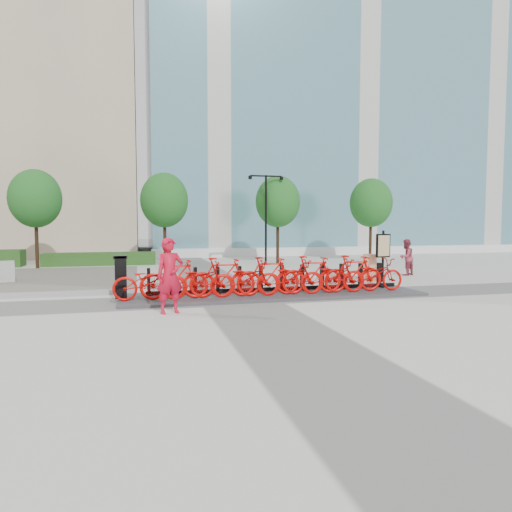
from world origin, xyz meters
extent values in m
plane|color=#BAB9AC|center=(0.00, 0.00, 0.00)|extent=(120.00, 120.00, 0.00)
cube|color=teal|center=(14.00, 26.00, 12.00)|extent=(32.00, 16.00, 24.00)
cube|color=#184815|center=(-5.00, 13.20, 0.35)|extent=(6.00, 1.20, 0.70)
cylinder|color=#342110|center=(-8.00, 12.00, 1.50)|extent=(0.18, 0.18, 3.00)
ellipsoid|color=#216B28|center=(-8.00, 12.00, 3.60)|extent=(2.60, 2.60, 2.99)
cylinder|color=#342110|center=(-1.50, 12.00, 1.50)|extent=(0.18, 0.18, 3.00)
ellipsoid|color=#216B28|center=(-1.50, 12.00, 3.60)|extent=(2.60, 2.60, 2.99)
cylinder|color=#342110|center=(5.00, 12.00, 1.50)|extent=(0.18, 0.18, 3.00)
ellipsoid|color=#216B28|center=(5.00, 12.00, 3.60)|extent=(2.60, 2.60, 2.99)
cylinder|color=#342110|center=(11.00, 12.00, 1.50)|extent=(0.18, 0.18, 3.00)
ellipsoid|color=#216B28|center=(11.00, 12.00, 3.60)|extent=(2.60, 2.60, 2.99)
cylinder|color=black|center=(4.00, 11.00, 2.50)|extent=(0.12, 0.12, 5.00)
cube|color=black|center=(3.55, 11.00, 4.95)|extent=(0.90, 0.08, 0.08)
cube|color=black|center=(4.45, 11.00, 4.95)|extent=(0.90, 0.08, 0.08)
cylinder|color=black|center=(3.10, 11.00, 4.85)|extent=(0.20, 0.20, 0.18)
cylinder|color=black|center=(4.90, 11.00, 4.85)|extent=(0.20, 0.20, 0.18)
cube|color=#3C3D41|center=(1.30, 0.30, 0.04)|extent=(9.60, 2.40, 0.08)
imported|color=#C60703|center=(-2.60, -0.05, 0.63)|extent=(2.08, 0.72, 1.09)
imported|color=#C60703|center=(-1.88, -0.05, 0.69)|extent=(2.01, 0.57, 1.21)
imported|color=#C60703|center=(-1.16, -0.05, 0.63)|extent=(2.08, 0.72, 1.09)
imported|color=#C60703|center=(-0.44, -0.05, 0.69)|extent=(2.01, 0.57, 1.21)
imported|color=#C60703|center=(0.28, -0.05, 0.63)|extent=(2.08, 0.72, 1.09)
imported|color=#C60703|center=(1.00, -0.05, 0.69)|extent=(2.01, 0.57, 1.21)
imported|color=#C60703|center=(1.72, -0.05, 0.63)|extent=(2.08, 0.72, 1.09)
imported|color=#C60703|center=(2.44, -0.05, 0.69)|extent=(2.01, 0.57, 1.21)
imported|color=#C60703|center=(3.16, -0.05, 0.63)|extent=(2.08, 0.72, 1.09)
imported|color=#C60703|center=(3.88, -0.05, 0.69)|extent=(2.01, 0.57, 1.21)
imported|color=#C60703|center=(4.60, -0.05, 0.63)|extent=(2.08, 0.72, 1.09)
cube|color=black|center=(-3.42, 0.50, 0.68)|extent=(0.35, 0.31, 1.20)
cube|color=black|center=(-3.42, 0.50, 1.32)|extent=(0.42, 0.36, 0.16)
cube|color=black|center=(-3.42, 0.35, 0.91)|extent=(0.24, 0.04, 0.34)
imported|color=red|center=(-2.12, -1.79, 0.97)|extent=(0.81, 0.63, 1.94)
imported|color=#973345|center=(8.69, 4.46, 0.81)|extent=(0.97, 0.88, 1.62)
cylinder|color=#FF4F00|center=(6.23, 3.23, 0.53)|extent=(0.71, 0.71, 1.07)
cylinder|color=black|center=(6.48, 2.63, 1.02)|extent=(0.09, 0.09, 2.04)
cube|color=black|center=(6.48, 2.63, 1.44)|extent=(0.67, 0.24, 0.93)
cube|color=tan|center=(6.48, 2.57, 1.44)|extent=(0.57, 0.15, 0.82)
camera|label=1|loc=(-2.85, -13.56, 2.29)|focal=32.00mm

